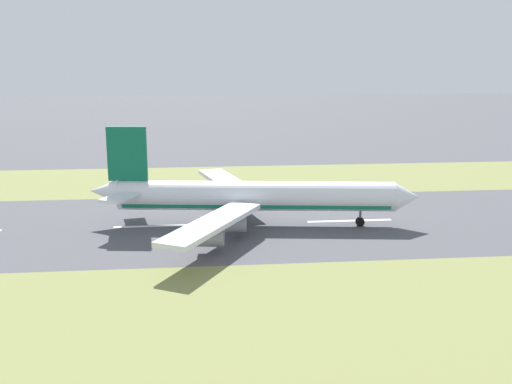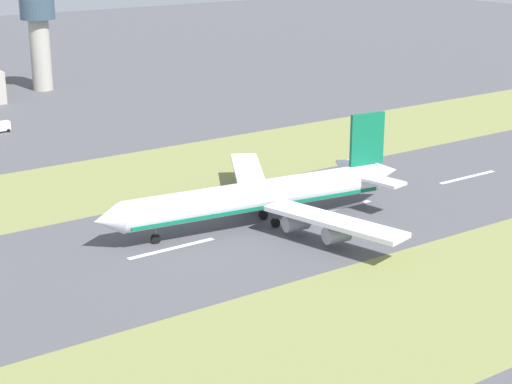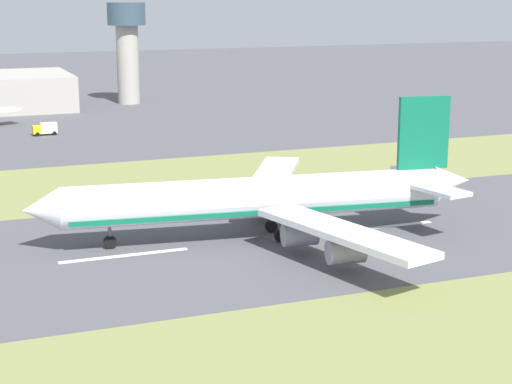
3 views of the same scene
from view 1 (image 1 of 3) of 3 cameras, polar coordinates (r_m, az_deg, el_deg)
The scene contains 6 objects.
ground_plane at distance 124.15m, azimuth -2.26°, elevation -3.06°, with size 800.00×800.00×0.00m, color #4C4C51.
grass_median_west at distance 167.80m, azimuth -3.20°, elevation 1.18°, with size 40.00×600.00×0.01m, color olive.
grass_median_east at distance 81.96m, azimuth -0.29°, elevation -11.75°, with size 40.00×600.00×0.01m, color olive.
centreline_dash_mid at distance 124.22m, azimuth -9.30°, elevation -3.21°, with size 1.20×18.00×0.01m, color silver.
centreline_dash_far at distance 127.95m, azimuth 8.90°, elevation -2.71°, with size 1.20×18.00×0.01m, color silver.
airplane_main_jet at distance 121.72m, azimuth -0.90°, elevation -0.44°, with size 63.61×67.15×20.20m.
Camera 1 is at (119.11, -7.00, 34.30)m, focal length 42.00 mm.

